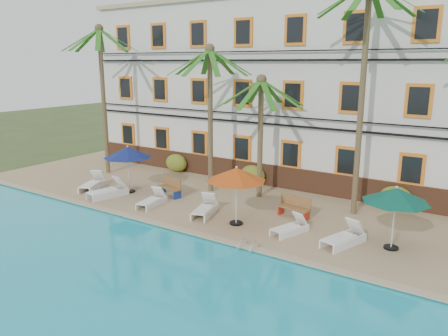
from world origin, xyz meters
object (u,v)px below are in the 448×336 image
Objects in this scene: palm_c at (261,118)px; lounger_d at (205,208)px; bench_right at (295,207)px; palm_d at (364,71)px; lounger_c at (152,200)px; palm_b at (210,98)px; lounger_b at (109,191)px; bench_left at (171,187)px; lounger_f at (344,237)px; pool_ladder at (248,249)px; lounger_a at (93,183)px; umbrella_blue at (128,152)px; umbrella_red at (236,175)px; umbrella_green at (396,195)px; palm_a at (102,81)px; lounger_e at (290,227)px.

lounger_d is at bearing -100.37° from palm_c.
palm_d is at bearing 42.57° from bench_right.
palm_b is at bearing 76.11° from lounger_c.
lounger_b is 1.39× the size of bench_right.
palm_b is at bearing 57.56° from bench_left.
lounger_f is 3.63m from pool_ladder.
palm_d is (7.45, 0.59, 1.40)m from palm_b.
lounger_a is 4.60m from lounger_c.
umbrella_blue is at bearing -163.72° from palm_d.
lounger_f is 3.33m from bench_right.
umbrella_red is 3.21m from bench_right.
bench_left is 6.62m from bench_right.
bench_right is (6.59, 0.58, 0.00)m from bench_left.
lounger_f is (0.78, -3.64, -5.98)m from palm_d.
umbrella_green is (9.79, -2.44, -2.84)m from palm_b.
palm_b is 10.48m from umbrella_green.
bench_left is at bearing 177.00° from umbrella_green.
lounger_b is at bearing -176.92° from lounger_c.
palm_a is 3.49× the size of umbrella_red.
umbrella_blue reaches higher than lounger_c.
palm_b is 3.00× the size of umbrella_red.
palm_d is at bearing 26.58° from lounger_c.
umbrella_green is (6.06, 1.01, -0.11)m from umbrella_red.
lounger_f is at bearing -32.02° from bench_right.
bench_left reaches higher than lounger_d.
lounger_a reaches higher than lounger_d.
palm_d reaches higher than lounger_c.
palm_c is 8.49m from lounger_b.
lounger_c is 1.03× the size of lounger_e.
umbrella_red is at bearing -42.70° from palm_b.
pool_ladder is at bearing -27.86° from bench_left.
lounger_e is (2.35, 0.32, -1.89)m from umbrella_red.
pool_ladder is at bearing -108.40° from palm_d.
palm_b is 5.93m from lounger_d.
lounger_a reaches higher than lounger_f.
umbrella_red is 5.43m from bench_left.
palm_b reaches higher than lounger_b.
palm_c reaches higher than umbrella_green.
palm_b is 2.83m from palm_c.
umbrella_red is 1.42× the size of lounger_e.
lounger_a is 1.36× the size of bench_right.
palm_d is at bearing 69.77° from lounger_e.
palm_d reaches higher than bench_left.
bench_right is (-2.82, 1.76, 0.17)m from lounger_f.
lounger_f is (9.11, 0.53, 0.03)m from lounger_c.
lounger_f is at bearing -2.30° from umbrella_blue.
palm_b reaches higher than pool_ladder.
bench_right reaches higher than lounger_c.
umbrella_blue is at bearing -28.67° from palm_a.
palm_d is at bearing 3.37° from palm_a.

